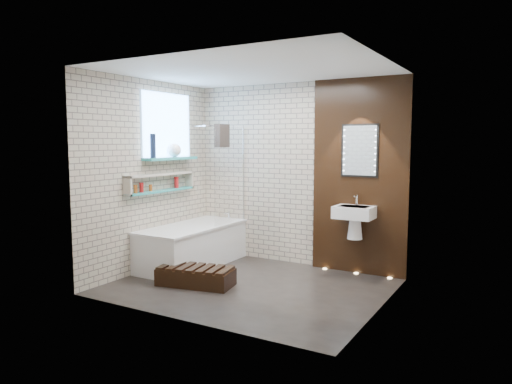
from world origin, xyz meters
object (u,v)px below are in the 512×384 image
Objects in this scene: bathtub at (193,245)px; led_mirror at (360,151)px; bath_screen at (230,175)px; walnut_step at (196,277)px; washbasin at (354,217)px.

led_mirror reaches higher than bathtub.
walnut_step is at bearing -77.22° from bath_screen.
led_mirror reaches higher than bath_screen.
bath_screen is 2.41× the size of washbasin.
washbasin reaches higher than walnut_step.
washbasin is 0.83× the size of led_mirror.
bathtub is 2.49× the size of led_mirror.
washbasin is at bearing -90.00° from led_mirror.
bathtub is 1.14m from bath_screen.
led_mirror is at bearing 10.66° from bath_screen.
walnut_step is at bearing -50.20° from bathtub.
washbasin is (1.82, 0.18, -0.49)m from bath_screen.
washbasin is 0.88m from led_mirror.
walnut_step is (0.62, -0.75, -0.19)m from bathtub.
led_mirror reaches higher than washbasin.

